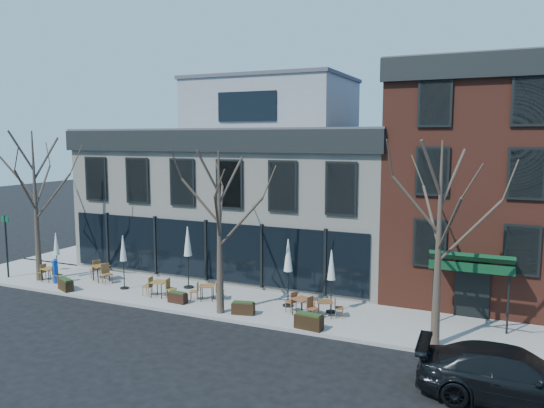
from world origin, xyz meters
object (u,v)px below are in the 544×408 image
at_px(call_box, 55,270).
at_px(umbrella_0, 56,247).
at_px(cafe_set_0, 49,273).
at_px(parked_sedan, 513,377).

height_order(call_box, umbrella_0, umbrella_0).
bearing_deg(call_box, cafe_set_0, 166.03).
bearing_deg(umbrella_0, cafe_set_0, -93.67).
distance_m(parked_sedan, umbrella_0, 22.77).
xyz_separation_m(parked_sedan, umbrella_0, (-22.32, 4.35, 1.14)).
relative_size(parked_sedan, cafe_set_0, 3.25).
relative_size(call_box, cafe_set_0, 0.80).
relative_size(parked_sedan, umbrella_0, 2.16).
distance_m(parked_sedan, call_box, 22.07).
relative_size(call_box, umbrella_0, 0.53).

